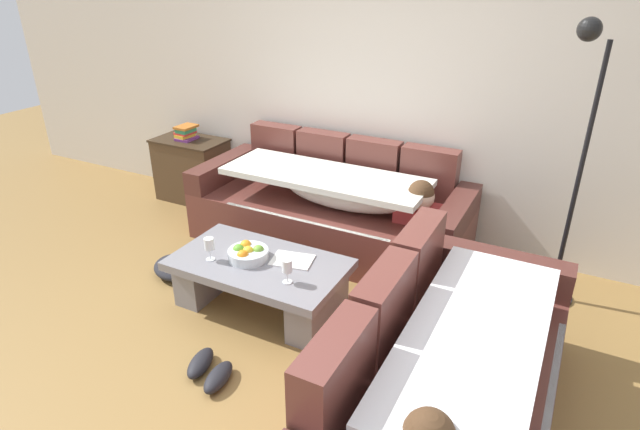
# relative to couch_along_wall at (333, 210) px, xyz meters

# --- Properties ---
(ground_plane) EXTENTS (14.00, 14.00, 0.00)m
(ground_plane) POSITION_rel_couch_along_wall_xyz_m (0.20, -1.62, -0.33)
(ground_plane) COLOR olive
(back_wall) EXTENTS (9.00, 0.10, 2.70)m
(back_wall) POSITION_rel_couch_along_wall_xyz_m (0.20, 0.53, 1.02)
(back_wall) COLOR silver
(back_wall) RESTS_ON ground_plane
(couch_along_wall) EXTENTS (2.33, 0.92, 0.88)m
(couch_along_wall) POSITION_rel_couch_along_wall_xyz_m (0.00, 0.00, 0.00)
(couch_along_wall) COLOR brown
(couch_along_wall) RESTS_ON ground_plane
(couch_near_window) EXTENTS (0.92, 2.03, 0.88)m
(couch_near_window) POSITION_rel_couch_along_wall_xyz_m (1.41, -1.60, 0.01)
(couch_near_window) COLOR brown
(couch_near_window) RESTS_ON ground_plane
(coffee_table) EXTENTS (1.20, 0.68, 0.38)m
(coffee_table) POSITION_rel_couch_along_wall_xyz_m (-0.04, -1.08, -0.09)
(coffee_table) COLOR gray
(coffee_table) RESTS_ON ground_plane
(fruit_bowl) EXTENTS (0.28, 0.28, 0.10)m
(fruit_bowl) POSITION_rel_couch_along_wall_xyz_m (-0.12, -1.09, 0.09)
(fruit_bowl) COLOR silver
(fruit_bowl) RESTS_ON coffee_table
(wine_glass_near_left) EXTENTS (0.07, 0.07, 0.17)m
(wine_glass_near_left) POSITION_rel_couch_along_wall_xyz_m (-0.34, -1.22, 0.16)
(wine_glass_near_left) COLOR silver
(wine_glass_near_left) RESTS_ON coffee_table
(wine_glass_near_right) EXTENTS (0.07, 0.07, 0.17)m
(wine_glass_near_right) POSITION_rel_couch_along_wall_xyz_m (0.27, -1.22, 0.16)
(wine_glass_near_right) COLOR silver
(wine_glass_near_right) RESTS_ON coffee_table
(open_magazine) EXTENTS (0.32, 0.26, 0.01)m
(open_magazine) POSITION_rel_couch_along_wall_xyz_m (0.16, -0.97, 0.05)
(open_magazine) COLOR white
(open_magazine) RESTS_ON coffee_table
(side_cabinet) EXTENTS (0.72, 0.44, 0.64)m
(side_cabinet) POSITION_rel_couch_along_wall_xyz_m (-1.72, 0.23, -0.01)
(side_cabinet) COLOR #4B3722
(side_cabinet) RESTS_ON ground_plane
(book_stack_on_cabinet) EXTENTS (0.18, 0.22, 0.14)m
(book_stack_on_cabinet) POSITION_rel_couch_along_wall_xyz_m (-1.75, 0.22, 0.38)
(book_stack_on_cabinet) COLOR #72337F
(book_stack_on_cabinet) RESTS_ON side_cabinet
(floor_lamp) EXTENTS (0.33, 0.31, 1.95)m
(floor_lamp) POSITION_rel_couch_along_wall_xyz_m (1.74, -0.04, 0.79)
(floor_lamp) COLOR black
(floor_lamp) RESTS_ON ground_plane
(pair_of_shoes) EXTENTS (0.34, 0.34, 0.09)m
(pair_of_shoes) POSITION_rel_couch_along_wall_xyz_m (0.08, -1.81, -0.29)
(pair_of_shoes) COLOR black
(pair_of_shoes) RESTS_ON ground_plane
(crumpled_garment) EXTENTS (0.50, 0.47, 0.12)m
(crumpled_garment) POSITION_rel_couch_along_wall_xyz_m (-0.88, -1.02, -0.27)
(crumpled_garment) COLOR #232328
(crumpled_garment) RESTS_ON ground_plane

